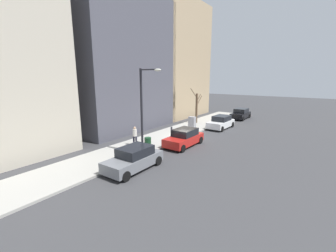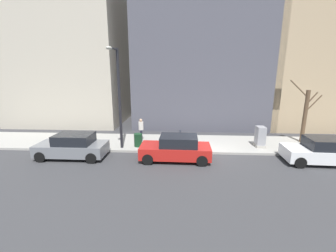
% 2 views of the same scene
% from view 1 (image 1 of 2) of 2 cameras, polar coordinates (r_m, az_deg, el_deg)
% --- Properties ---
extents(ground_plane, '(120.00, 120.00, 0.00)m').
position_cam_1_polar(ground_plane, '(22.53, 4.58, -3.21)').
color(ground_plane, '#38383A').
extents(sidewalk, '(4.00, 36.00, 0.15)m').
position_cam_1_polar(sidewalk, '(23.54, 0.38, -2.30)').
color(sidewalk, '#9E9B93').
rests_on(sidewalk, ground).
extents(parked_car_black, '(1.99, 4.23, 1.52)m').
position_cam_1_polar(parked_car_black, '(34.69, 17.98, 2.95)').
color(parked_car_black, black).
rests_on(parked_car_black, ground).
extents(parked_car_white, '(2.07, 4.27, 1.52)m').
position_cam_1_polar(parked_car_white, '(27.54, 13.29, 0.92)').
color(parked_car_white, white).
rests_on(parked_car_white, ground).
extents(parked_car_red, '(1.97, 4.22, 1.52)m').
position_cam_1_polar(parked_car_red, '(20.04, 4.11, -3.00)').
color(parked_car_red, red).
rests_on(parked_car_red, ground).
extents(parked_car_grey, '(1.94, 4.21, 1.52)m').
position_cam_1_polar(parked_car_grey, '(15.15, -8.66, -8.22)').
color(parked_car_grey, slate).
rests_on(parked_car_grey, ground).
extents(parking_meter, '(0.14, 0.10, 1.35)m').
position_cam_1_polar(parking_meter, '(20.94, 0.90, -1.61)').
color(parking_meter, slate).
rests_on(parking_meter, sidewalk).
extents(utility_box, '(0.83, 0.61, 1.43)m').
position_cam_1_polar(utility_box, '(26.00, 6.14, 0.77)').
color(utility_box, '#A8A399').
rests_on(utility_box, sidewalk).
extents(streetlamp, '(1.97, 0.32, 6.50)m').
position_cam_1_polar(streetlamp, '(17.17, -6.09, 5.56)').
color(streetlamp, black).
rests_on(streetlamp, sidewalk).
extents(bare_tree, '(0.65, 2.04, 4.53)m').
position_cam_1_polar(bare_tree, '(29.41, 7.26, 4.72)').
color(bare_tree, brown).
rests_on(bare_tree, sidewalk).
extents(trash_bin, '(0.56, 0.56, 0.90)m').
position_cam_1_polar(trash_bin, '(19.05, -5.15, -4.24)').
color(trash_bin, '#14381E').
rests_on(trash_bin, sidewalk).
extents(pedestrian_near_meter, '(0.39, 0.36, 1.66)m').
position_cam_1_polar(pedestrian_near_meter, '(19.82, -8.42, -2.22)').
color(pedestrian_near_meter, '#1E1E2D').
rests_on(pedestrian_near_meter, sidewalk).
extents(office_tower_left, '(11.23, 11.23, 16.92)m').
position_cam_1_polar(office_tower_left, '(37.55, -1.16, 16.03)').
color(office_tower_left, tan).
rests_on(office_tower_left, ground).
extents(office_block_center, '(12.76, 12.76, 15.01)m').
position_cam_1_polar(office_block_center, '(29.62, -16.00, 14.73)').
color(office_block_center, '#4C4C56').
rests_on(office_block_center, ground).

